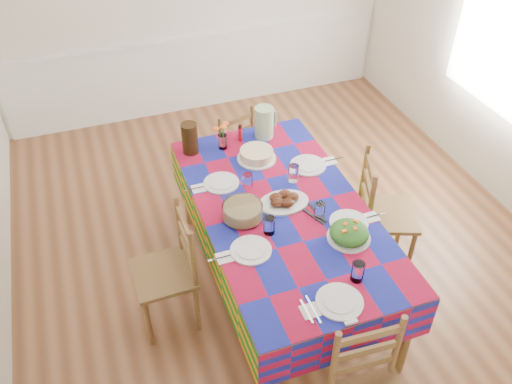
% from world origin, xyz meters
% --- Properties ---
extents(room, '(4.58, 5.08, 2.78)m').
position_xyz_m(room, '(0.00, 0.00, 1.35)').
color(room, brown).
rests_on(room, ground).
extents(wainscot, '(4.41, 0.06, 0.92)m').
position_xyz_m(wainscot, '(0.00, 2.48, 0.49)').
color(wainscot, white).
rests_on(wainscot, room).
extents(window_right, '(0.00, 1.40, 1.40)m').
position_xyz_m(window_right, '(2.23, 0.30, 1.50)').
color(window_right, white).
rests_on(window_right, room).
extents(dining_table, '(1.18, 2.19, 0.85)m').
position_xyz_m(dining_table, '(-0.16, -0.53, 0.75)').
color(dining_table, brown).
rests_on(dining_table, room).
extents(setting_near_head, '(0.47, 0.32, 0.14)m').
position_xyz_m(setting_near_head, '(-0.11, -1.39, 0.88)').
color(setting_near_head, silver).
rests_on(setting_near_head, dining_table).
extents(setting_left_near, '(0.51, 0.30, 0.13)m').
position_xyz_m(setting_left_near, '(-0.47, -0.81, 0.88)').
color(setting_left_near, silver).
rests_on(setting_left_near, dining_table).
extents(setting_left_far, '(0.50, 0.30, 0.13)m').
position_xyz_m(setting_left_far, '(-0.45, -0.15, 0.88)').
color(setting_left_far, silver).
rests_on(setting_left_far, dining_table).
extents(setting_right_near, '(0.52, 0.30, 0.13)m').
position_xyz_m(setting_right_near, '(0.15, -0.79, 0.88)').
color(setting_right_near, silver).
rests_on(setting_right_near, dining_table).
extents(setting_right_far, '(0.54, 0.31, 0.14)m').
position_xyz_m(setting_right_far, '(0.15, -0.17, 0.88)').
color(setting_right_far, silver).
rests_on(setting_right_far, dining_table).
extents(meat_platter, '(0.38, 0.27, 0.07)m').
position_xyz_m(meat_platter, '(-0.14, -0.48, 0.88)').
color(meat_platter, silver).
rests_on(meat_platter, dining_table).
extents(salad_platter, '(0.30, 0.30, 0.12)m').
position_xyz_m(salad_platter, '(0.14, -0.97, 0.90)').
color(salad_platter, silver).
rests_on(salad_platter, dining_table).
extents(pasta_bowl, '(0.29, 0.29, 0.10)m').
position_xyz_m(pasta_bowl, '(-0.47, -0.52, 0.90)').
color(pasta_bowl, white).
rests_on(pasta_bowl, dining_table).
extents(cake, '(0.32, 0.32, 0.09)m').
position_xyz_m(cake, '(-0.14, 0.10, 0.89)').
color(cake, silver).
rests_on(cake, dining_table).
extents(serving_utensils, '(0.16, 0.35, 0.01)m').
position_xyz_m(serving_utensils, '(0.01, -0.62, 0.86)').
color(serving_utensils, black).
rests_on(serving_utensils, dining_table).
extents(flower_vase, '(0.15, 0.12, 0.24)m').
position_xyz_m(flower_vase, '(-0.35, 0.35, 0.95)').
color(flower_vase, white).
rests_on(flower_vase, dining_table).
extents(hot_sauce, '(0.04, 0.04, 0.15)m').
position_xyz_m(hot_sauce, '(-0.18, 0.41, 0.93)').
color(hot_sauce, red).
rests_on(hot_sauce, dining_table).
extents(green_pitcher, '(0.16, 0.16, 0.27)m').
position_xyz_m(green_pitcher, '(0.03, 0.40, 0.99)').
color(green_pitcher, '#9EC289').
rests_on(green_pitcher, dining_table).
extents(tea_pitcher, '(0.13, 0.13, 0.26)m').
position_xyz_m(tea_pitcher, '(-0.62, 0.38, 0.98)').
color(tea_pitcher, black).
rests_on(tea_pitcher, dining_table).
extents(name_card, '(0.08, 0.03, 0.02)m').
position_xyz_m(name_card, '(-0.17, -1.60, 0.86)').
color(name_card, silver).
rests_on(name_card, dining_table).
extents(chair_far, '(0.51, 0.50, 0.93)m').
position_xyz_m(chair_far, '(-0.15, 0.86, 0.46)').
color(chair_far, brown).
rests_on(chair_far, room).
extents(chair_left, '(0.43, 0.45, 1.01)m').
position_xyz_m(chair_left, '(-1.04, -0.53, 0.50)').
color(chair_left, brown).
rests_on(chair_left, room).
extents(chair_right, '(0.58, 0.59, 1.05)m').
position_xyz_m(chair_right, '(0.71, -0.51, 0.52)').
color(chair_right, brown).
rests_on(chair_right, room).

